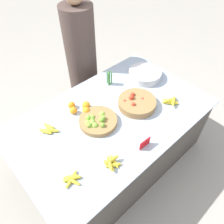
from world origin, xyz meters
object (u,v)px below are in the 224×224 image
(price_sign, at_px, (145,143))
(vendor_person, at_px, (82,61))
(tomato_basket, at_px, (137,103))
(metal_bowl, at_px, (145,74))
(lime_bowl, at_px, (97,121))

(price_sign, bearing_deg, vendor_person, 77.34)
(price_sign, bearing_deg, tomato_basket, 53.38)
(tomato_basket, distance_m, price_sign, 0.48)
(tomato_basket, relative_size, price_sign, 3.16)
(tomato_basket, bearing_deg, metal_bowl, 32.05)
(lime_bowl, distance_m, vendor_person, 1.00)
(metal_bowl, bearing_deg, price_sign, -138.32)
(lime_bowl, relative_size, vendor_person, 0.22)
(tomato_basket, height_order, price_sign, tomato_basket)
(lime_bowl, xyz_separation_m, metal_bowl, (0.82, 0.16, 0.01))
(lime_bowl, bearing_deg, vendor_person, 61.17)
(vendor_person, bearing_deg, tomato_basket, -93.38)
(lime_bowl, xyz_separation_m, price_sign, (0.12, -0.46, 0.02))
(price_sign, relative_size, vendor_person, 0.07)
(metal_bowl, height_order, vendor_person, vendor_person)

